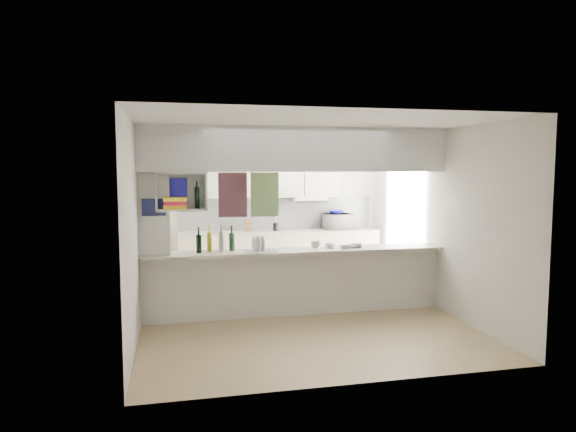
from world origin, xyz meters
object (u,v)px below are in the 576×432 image
object	(u,v)px
microwave	(339,221)
dish_rack	(261,245)
bowl	(336,212)
wine_bottles	(216,242)

from	to	relation	value
microwave	dish_rack	size ratio (longest dim) A/B	1.14
bowl	dish_rack	xyz separation A→B (m)	(-1.78, -2.19, -0.23)
microwave	dish_rack	distance (m)	2.84
microwave	dish_rack	xyz separation A→B (m)	(-1.83, -2.18, -0.06)
microwave	bowl	world-z (taller)	bowl
bowl	dish_rack	world-z (taller)	bowl
bowl	wine_bottles	xyz separation A→B (m)	(-2.38, -2.10, -0.18)
microwave	bowl	size ratio (longest dim) A/B	1.92
wine_bottles	bowl	bearing A→B (deg)	41.38
microwave	bowl	distance (m)	0.18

